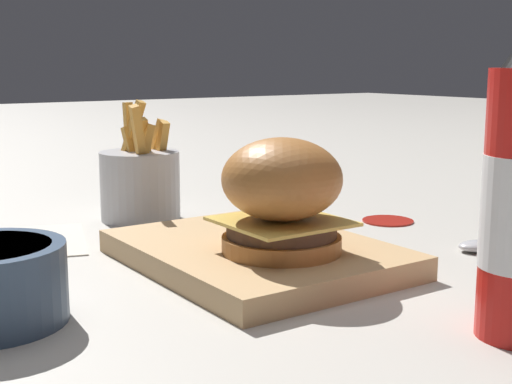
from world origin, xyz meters
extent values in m
plane|color=#B7B2A8|center=(0.00, 0.00, 0.00)|extent=(6.00, 6.00, 0.00)
cube|color=tan|center=(-0.06, 0.03, 0.01)|extent=(0.27, 0.21, 0.02)
cylinder|color=#AD6B33|center=(-0.10, 0.03, 0.03)|extent=(0.11, 0.11, 0.02)
cylinder|color=#4C3323|center=(-0.10, 0.03, 0.04)|extent=(0.10, 0.10, 0.01)
cube|color=#EAC656|center=(-0.10, 0.03, 0.05)|extent=(0.11, 0.11, 0.00)
ellipsoid|color=#AD6B33|center=(-0.10, 0.03, 0.09)|extent=(0.11, 0.11, 0.08)
cylinder|color=#B7B7BC|center=(0.20, 0.03, 0.04)|extent=(0.10, 0.10, 0.09)
cube|color=gold|center=(0.20, 0.03, 0.09)|extent=(0.02, 0.01, 0.08)
cube|color=gold|center=(0.19, 0.00, 0.09)|extent=(0.03, 0.01, 0.07)
cube|color=gold|center=(0.23, 0.03, 0.10)|extent=(0.01, 0.01, 0.09)
cube|color=gold|center=(0.21, 0.00, 0.09)|extent=(0.02, 0.03, 0.07)
cube|color=gold|center=(0.17, 0.04, 0.10)|extent=(0.03, 0.03, 0.10)
cube|color=gold|center=(0.20, 0.03, 0.08)|extent=(0.03, 0.02, 0.07)
cube|color=gold|center=(0.18, 0.03, 0.09)|extent=(0.01, 0.03, 0.07)
cube|color=gold|center=(0.19, 0.02, 0.09)|extent=(0.03, 0.03, 0.08)
cube|color=gold|center=(0.21, 0.03, 0.10)|extent=(0.04, 0.03, 0.10)
ellipsoid|color=#B2B2B7|center=(-0.15, -0.19, 0.01)|extent=(0.04, 0.05, 0.01)
cylinder|color=#B21E14|center=(0.01, -0.22, 0.00)|extent=(0.06, 0.06, 0.00)
cube|color=beige|center=(0.16, 0.20, 0.00)|extent=(0.19, 0.19, 0.00)
camera|label=1|loc=(-0.61, 0.41, 0.19)|focal=50.00mm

